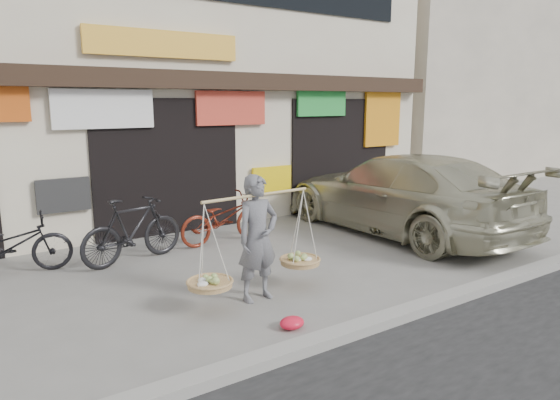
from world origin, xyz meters
TOP-DOWN VIEW (x-y plane):
  - ground at (0.00, 0.00)m, footprint 70.00×70.00m
  - kerb at (0.00, -2.00)m, footprint 70.00×0.25m
  - shophouse_block at (-0.00, 6.42)m, footprint 14.00×6.32m
  - neighbor_east at (13.50, 7.00)m, footprint 12.00×7.00m
  - street_vendor at (-0.33, -0.47)m, footprint 2.03×0.67m
  - bike_0 at (-3.00, 2.43)m, footprint 1.83×0.77m
  - bike_1 at (-1.22, 2.05)m, footprint 1.89×0.89m
  - bike_2 at (0.57, 2.27)m, footprint 1.82×0.73m
  - suv at (3.93, 1.00)m, footprint 2.29×5.57m
  - red_bag at (-0.47, -1.47)m, footprint 0.31×0.25m

SIDE VIEW (x-z plane):
  - ground at x=0.00m, z-range 0.00..0.00m
  - kerb at x=0.00m, z-range 0.00..0.12m
  - red_bag at x=-0.47m, z-range 0.00..0.14m
  - bike_2 at x=0.57m, z-range 0.00..0.94m
  - bike_0 at x=-3.00m, z-range 0.00..0.94m
  - bike_1 at x=-1.22m, z-range 0.00..1.10m
  - street_vendor at x=-0.33m, z-range -0.06..1.64m
  - suv at x=3.93m, z-range 0.00..1.61m
  - neighbor_east at x=13.50m, z-range 0.00..6.40m
  - shophouse_block at x=0.00m, z-range -0.05..6.95m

